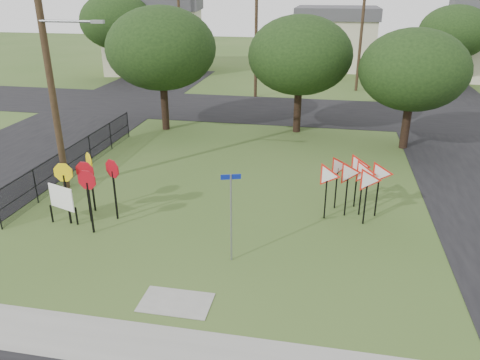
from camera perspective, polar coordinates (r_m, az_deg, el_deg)
name	(u,v)px	position (r m, az deg, el deg)	size (l,w,h in m)	color
ground	(199,258)	(15.60, -5.05, -9.42)	(140.00, 140.00, 0.00)	#334F1D
sidewalk	(153,347)	(12.43, -10.56, -19.42)	(30.00, 1.60, 0.02)	gray
street_left	(42,143)	(28.85, -23.00, 4.21)	(8.00, 50.00, 0.02)	black
street_far	(274,110)	(33.91, 4.16, 8.52)	(60.00, 8.00, 0.02)	black
curb_pad	(176,302)	(13.72, -7.83, -14.57)	(2.00, 1.20, 0.02)	gray
street_name_sign	(231,212)	(14.60, -1.09, -3.97)	(0.59, 0.22, 3.00)	gray
stop_sign_cluster	(88,177)	(17.91, -18.02, 0.34)	(2.28, 2.00, 2.42)	black
yield_sign_cluster	(354,175)	(18.11, 13.76, 0.65)	(2.91, 1.63, 2.28)	black
info_board	(61,199)	(18.39, -20.94, -2.16)	(1.16, 0.45, 1.52)	black
utility_pole_main	(50,68)	(20.65, -22.18, 12.54)	(3.55, 0.33, 10.00)	#3E2D1C
far_pole_a	(256,37)	(37.31, 1.97, 17.02)	(1.40, 0.24, 9.00)	#3E2D1C
far_pole_b	(361,37)	(40.92, 14.52, 16.49)	(1.40, 0.24, 8.50)	#3E2D1C
far_pole_c	(180,29)	(45.00, -7.37, 17.82)	(1.40, 0.24, 9.00)	#3E2D1C
fence_run	(78,157)	(23.33, -19.12, 2.68)	(0.05, 11.55, 1.50)	black
house_left	(154,35)	(50.17, -10.40, 17.04)	(10.58, 8.88, 7.20)	beige
house_mid	(335,37)	(52.92, 11.55, 16.69)	(8.40, 8.40, 6.20)	beige
tree_near_left	(161,49)	(28.63, -9.59, 15.53)	(6.40, 6.40, 7.27)	black
tree_near_mid	(300,55)	(27.98, 7.33, 14.84)	(6.00, 6.00, 6.80)	black
tree_near_right	(414,70)	(26.32, 20.41, 12.46)	(5.60, 5.60, 6.33)	black
tree_far_left	(117,21)	(47.15, -14.72, 18.21)	(6.80, 6.80, 7.73)	black
tree_far_right	(455,32)	(45.97, 24.69, 16.07)	(6.00, 6.00, 6.80)	black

